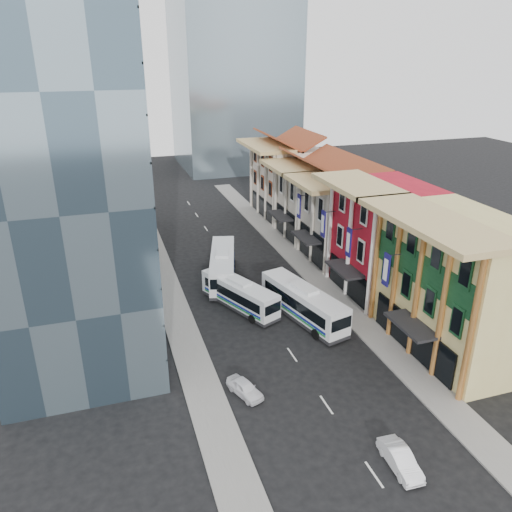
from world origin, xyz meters
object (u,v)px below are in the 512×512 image
object	(u,v)px
shophouse_tan	(459,286)
bus_left_far	(223,265)
sedan_right	(400,459)
sedan_left	(245,388)
office_tower	(66,172)
bus_left_near	(240,294)
bus_right	(303,302)

from	to	relation	value
shophouse_tan	bus_left_far	size ratio (longest dim) A/B	1.22
shophouse_tan	sedan_right	xyz separation A→B (m)	(-12.16, -10.95, -5.36)
bus_left_far	sedan_left	bearing A→B (deg)	-84.06
shophouse_tan	sedan_right	bearing A→B (deg)	-138.01
office_tower	bus_left_far	world-z (taller)	office_tower
shophouse_tan	bus_left_far	bearing A→B (deg)	128.99
bus_left_near	bus_right	size ratio (longest dim) A/B	0.89
bus_right	sedan_right	world-z (taller)	bus_right
shophouse_tan	bus_left_far	world-z (taller)	shophouse_tan
shophouse_tan	bus_right	world-z (taller)	shophouse_tan
office_tower	sedan_right	size ratio (longest dim) A/B	7.76
shophouse_tan	sedan_left	xyz separation A→B (m)	(-19.50, -0.96, -5.41)
office_tower	bus_left_far	xyz separation A→B (m)	(15.00, 5.76, -13.15)
bus_right	sedan_right	bearing A→B (deg)	-108.62
bus_right	bus_left_near	bearing A→B (deg)	128.21
bus_left_near	bus_left_far	bearing A→B (deg)	66.00
shophouse_tan	bus_right	distance (m)	14.33
bus_left_near	sedan_right	xyz separation A→B (m)	(3.84, -23.66, -0.96)
bus_left_near	bus_left_far	world-z (taller)	bus_left_far
bus_right	sedan_right	distance (m)	19.65
office_tower	bus_right	world-z (taller)	office_tower
sedan_left	sedan_right	xyz separation A→B (m)	(7.34, -9.99, 0.04)
sedan_left	bus_right	bearing A→B (deg)	25.89
bus_left_far	sedan_left	xyz separation A→B (m)	(-3.50, -20.72, -1.25)
bus_right	sedan_left	size ratio (longest dim) A/B	3.22
bus_left_far	sedan_right	distance (m)	30.97
office_tower	bus_right	xyz separation A→B (m)	(20.34, -5.39, -13.19)
bus_left_near	sedan_right	bearing A→B (deg)	-104.78
sedan_left	sedan_right	size ratio (longest dim) A/B	0.90
office_tower	sedan_right	bearing A→B (deg)	-52.94
shophouse_tan	bus_left_near	world-z (taller)	shophouse_tan
bus_left_far	bus_right	bearing A→B (deg)	-48.88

